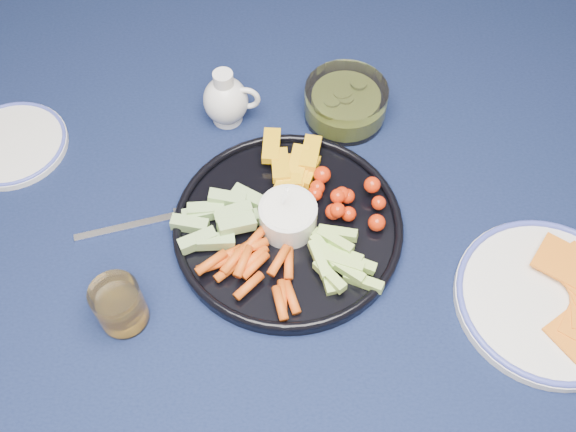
{
  "coord_description": "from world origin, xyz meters",
  "views": [
    {
      "loc": [
        -0.01,
        -0.51,
        1.55
      ],
      "look_at": [
        -0.02,
        -0.02,
        0.78
      ],
      "focal_mm": 40.0,
      "sensor_mm": 36.0,
      "label": 1
    }
  ],
  "objects_px": {
    "crudite_platter": "(286,224)",
    "side_plate_extra": "(12,144)",
    "cheese_plate": "(549,298)",
    "creamer_pitcher": "(226,100)",
    "juice_tumbler": "(120,307)",
    "dining_table": "(300,250)",
    "pickle_bowl": "(345,104)"
  },
  "relations": [
    {
      "from": "creamer_pitcher",
      "to": "juice_tumbler",
      "type": "height_order",
      "value": "creamer_pitcher"
    },
    {
      "from": "crudite_platter",
      "to": "pickle_bowl",
      "type": "bearing_deg",
      "value": 68.14
    },
    {
      "from": "creamer_pitcher",
      "to": "crudite_platter",
      "type": "bearing_deg",
      "value": -65.05
    },
    {
      "from": "crudite_platter",
      "to": "side_plate_extra",
      "type": "height_order",
      "value": "crudite_platter"
    },
    {
      "from": "dining_table",
      "to": "crudite_platter",
      "type": "xyz_separation_m",
      "value": [
        -0.02,
        -0.02,
        0.11
      ]
    },
    {
      "from": "crudite_platter",
      "to": "cheese_plate",
      "type": "relative_size",
      "value": 1.33
    },
    {
      "from": "dining_table",
      "to": "side_plate_extra",
      "type": "distance_m",
      "value": 0.49
    },
    {
      "from": "juice_tumbler",
      "to": "crudite_platter",
      "type": "bearing_deg",
      "value": 33.7
    },
    {
      "from": "dining_table",
      "to": "pickle_bowl",
      "type": "relative_size",
      "value": 12.47
    },
    {
      "from": "creamer_pitcher",
      "to": "juice_tumbler",
      "type": "xyz_separation_m",
      "value": [
        -0.11,
        -0.36,
        -0.01
      ]
    },
    {
      "from": "pickle_bowl",
      "to": "creamer_pitcher",
      "type": "bearing_deg",
      "value": -177.0
    },
    {
      "from": "pickle_bowl",
      "to": "cheese_plate",
      "type": "xyz_separation_m",
      "value": [
        0.27,
        -0.34,
        -0.01
      ]
    },
    {
      "from": "dining_table",
      "to": "cheese_plate",
      "type": "xyz_separation_m",
      "value": [
        0.34,
        -0.13,
        0.1
      ]
    },
    {
      "from": "crudite_platter",
      "to": "juice_tumbler",
      "type": "xyz_separation_m",
      "value": [
        -0.21,
        -0.14,
        0.01
      ]
    },
    {
      "from": "dining_table",
      "to": "crudite_platter",
      "type": "height_order",
      "value": "crudite_platter"
    },
    {
      "from": "pickle_bowl",
      "to": "cheese_plate",
      "type": "distance_m",
      "value": 0.43
    },
    {
      "from": "crudite_platter",
      "to": "pickle_bowl",
      "type": "xyz_separation_m",
      "value": [
        0.09,
        0.23,
        0.01
      ]
    },
    {
      "from": "crudite_platter",
      "to": "side_plate_extra",
      "type": "distance_m",
      "value": 0.47
    },
    {
      "from": "creamer_pitcher",
      "to": "pickle_bowl",
      "type": "bearing_deg",
      "value": 3.0
    },
    {
      "from": "crudite_platter",
      "to": "cheese_plate",
      "type": "height_order",
      "value": "crudite_platter"
    },
    {
      "from": "cheese_plate",
      "to": "creamer_pitcher",
      "type": "bearing_deg",
      "value": 144.64
    },
    {
      "from": "creamer_pitcher",
      "to": "cheese_plate",
      "type": "distance_m",
      "value": 0.56
    },
    {
      "from": "crudite_platter",
      "to": "cheese_plate",
      "type": "bearing_deg",
      "value": -16.92
    },
    {
      "from": "cheese_plate",
      "to": "side_plate_extra",
      "type": "relative_size",
      "value": 1.43
    },
    {
      "from": "crudite_platter",
      "to": "juice_tumbler",
      "type": "distance_m",
      "value": 0.26
    },
    {
      "from": "crudite_platter",
      "to": "cheese_plate",
      "type": "xyz_separation_m",
      "value": [
        0.36,
        -0.11,
        -0.01
      ]
    },
    {
      "from": "crudite_platter",
      "to": "pickle_bowl",
      "type": "relative_size",
      "value": 2.5
    },
    {
      "from": "crudite_platter",
      "to": "dining_table",
      "type": "bearing_deg",
      "value": 39.35
    },
    {
      "from": "pickle_bowl",
      "to": "dining_table",
      "type": "bearing_deg",
      "value": -108.43
    },
    {
      "from": "pickle_bowl",
      "to": "juice_tumbler",
      "type": "bearing_deg",
      "value": -129.55
    },
    {
      "from": "creamer_pitcher",
      "to": "side_plate_extra",
      "type": "xyz_separation_m",
      "value": [
        -0.34,
        -0.07,
        -0.04
      ]
    },
    {
      "from": "juice_tumbler",
      "to": "side_plate_extra",
      "type": "bearing_deg",
      "value": 128.0
    }
  ]
}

